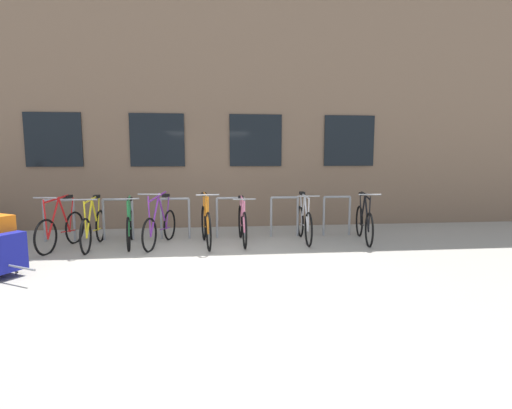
# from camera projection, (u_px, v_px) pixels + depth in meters

# --- Properties ---
(ground_plane) EXTENTS (42.00, 42.00, 0.00)m
(ground_plane) POSITION_uv_depth(u_px,v_px,m) (206.00, 261.00, 6.66)
(ground_plane) COLOR #9E998E
(storefront_building) EXTENTS (28.00, 5.14, 6.40)m
(storefront_building) POSITION_uv_depth(u_px,v_px,m) (208.00, 110.00, 11.93)
(storefront_building) COLOR #7A604C
(storefront_building) RESTS_ON ground
(bike_rack) EXTENTS (6.65, 0.05, 0.90)m
(bike_rack) POSITION_uv_depth(u_px,v_px,m) (203.00, 213.00, 8.45)
(bike_rack) COLOR gray
(bike_rack) RESTS_ON ground
(bicycle_pink) EXTENTS (0.44, 1.78, 0.99)m
(bicycle_pink) POSITION_uv_depth(u_px,v_px,m) (242.00, 224.00, 8.07)
(bicycle_pink) COLOR black
(bicycle_pink) RESTS_ON ground
(bicycle_silver) EXTENTS (0.44, 1.66, 1.03)m
(bicycle_silver) POSITION_uv_depth(u_px,v_px,m) (304.00, 223.00, 8.20)
(bicycle_silver) COLOR black
(bicycle_silver) RESTS_ON ground
(bicycle_purple) EXTENTS (0.56, 1.69, 1.11)m
(bicycle_purple) POSITION_uv_depth(u_px,v_px,m) (160.00, 226.00, 7.82)
(bicycle_purple) COLOR black
(bicycle_purple) RESTS_ON ground
(bicycle_green) EXTENTS (0.44, 1.72, 1.02)m
(bicycle_green) POSITION_uv_depth(u_px,v_px,m) (130.00, 226.00, 7.86)
(bicycle_green) COLOR black
(bicycle_green) RESTS_ON ground
(bicycle_red) EXTENTS (0.48, 1.61, 1.07)m
(bicycle_red) POSITION_uv_depth(u_px,v_px,m) (61.00, 229.00, 7.53)
(bicycle_red) COLOR black
(bicycle_red) RESTS_ON ground
(bicycle_yellow) EXTENTS (0.44, 1.75, 1.03)m
(bicycle_yellow) POSITION_uv_depth(u_px,v_px,m) (93.00, 228.00, 7.64)
(bicycle_yellow) COLOR black
(bicycle_yellow) RESTS_ON ground
(bicycle_orange) EXTENTS (0.44, 1.75, 1.09)m
(bicycle_orange) POSITION_uv_depth(u_px,v_px,m) (206.00, 225.00, 7.85)
(bicycle_orange) COLOR black
(bicycle_orange) RESTS_ON ground
(bicycle_black) EXTENTS (0.48, 1.72, 1.07)m
(bicycle_black) POSITION_uv_depth(u_px,v_px,m) (364.00, 223.00, 8.21)
(bicycle_black) COLOR black
(bicycle_black) RESTS_ON ground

